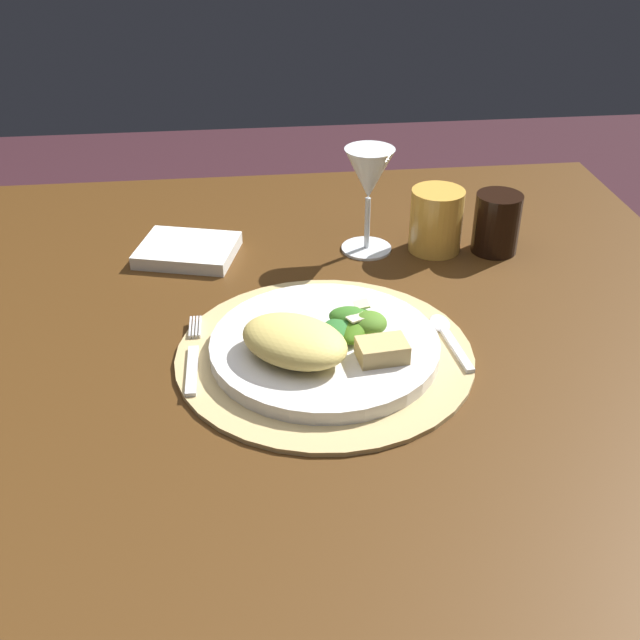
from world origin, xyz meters
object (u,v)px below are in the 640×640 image
dinner_plate (325,346)px  fork (193,357)px  wine_glass (369,179)px  dark_tumbler (497,223)px  dining_table (271,426)px  spoon (446,332)px  napkin (188,250)px  amber_tumbler (436,220)px

dinner_plate → fork: (-0.15, 0.00, -0.01)m
fork → wine_glass: wine_glass is taller
dinner_plate → wine_glass: size_ratio=1.73×
wine_glass → dark_tumbler: bearing=-7.2°
dining_table → dinner_plate: size_ratio=4.58×
spoon → napkin: 0.41m
wine_glass → dark_tumbler: wine_glass is taller
dinner_plate → spoon: 0.15m
dining_table → napkin: size_ratio=9.07×
fork → spoon: spoon is taller
spoon → napkin: (-0.32, 0.26, 0.00)m
dining_table → fork: (-0.09, -0.05, 0.16)m
napkin → amber_tumbler: bearing=-2.8°
fork → amber_tumbler: size_ratio=1.72×
dinner_plate → spoon: size_ratio=2.16×
dining_table → amber_tumbler: bearing=38.3°
dinner_plate → fork: dinner_plate is taller
napkin → amber_tumbler: (0.36, -0.02, 0.04)m
napkin → dark_tumbler: size_ratio=1.54×
fork → amber_tumbler: amber_tumbler is taller
fork → amber_tumbler: bearing=36.5°
dining_table → napkin: (-0.10, 0.22, 0.16)m
dining_table → fork: 0.19m
spoon → dinner_plate: bearing=-171.4°
dinner_plate → napkin: dinner_plate is taller
dark_tumbler → amber_tumbler: bearing=170.7°
fork → dark_tumbler: 0.50m
spoon → napkin: bearing=141.5°
dinner_plate → dining_table: bearing=140.0°
dinner_plate → wine_glass: wine_glass is taller
dinner_plate → wine_glass: 0.30m
wine_glass → amber_tumbler: wine_glass is taller
napkin → spoon: bearing=-38.5°
amber_tumbler → dining_table: bearing=-141.7°
dinner_plate → wine_glass: (0.09, 0.27, 0.10)m
dining_table → spoon: (0.22, -0.03, 0.16)m
spoon → wine_glass: bearing=103.1°
wine_glass → dark_tumbler: size_ratio=1.76×
dinner_plate → spoon: dinner_plate is taller
dinner_plate → amber_tumbler: 0.33m
spoon → fork: bearing=-176.3°
dinner_plate → napkin: bearing=121.3°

